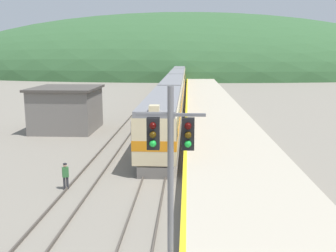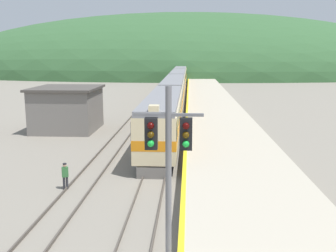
{
  "view_description": "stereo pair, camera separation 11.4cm",
  "coord_description": "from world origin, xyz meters",
  "px_view_note": "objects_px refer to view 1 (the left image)",
  "views": [
    {
      "loc": [
        2.08,
        -10.27,
        7.96
      ],
      "look_at": [
        0.64,
        18.38,
        2.54
      ],
      "focal_mm": 42.0,
      "sensor_mm": 36.0,
      "label": 1
    },
    {
      "loc": [
        2.19,
        -10.26,
        7.96
      ],
      "look_at": [
        0.64,
        18.38,
        2.54
      ],
      "focal_mm": 42.0,
      "sensor_mm": 36.0,
      "label": 2
    }
  ],
  "objects_px": {
    "express_train_lead_car": "(163,118)",
    "carriage_third": "(177,81)",
    "carriage_second": "(173,92)",
    "signal_mast_main": "(171,161)",
    "carriage_fourth": "(180,74)",
    "track_worker": "(66,175)"
  },
  "relations": [
    {
      "from": "signal_mast_main",
      "to": "carriage_second",
      "type": "bearing_deg",
      "value": 92.07
    },
    {
      "from": "express_train_lead_car",
      "to": "carriage_fourth",
      "type": "distance_m",
      "value": 67.96
    },
    {
      "from": "carriage_second",
      "to": "express_train_lead_car",
      "type": "bearing_deg",
      "value": -90.0
    },
    {
      "from": "express_train_lead_car",
      "to": "carriage_third",
      "type": "xyz_separation_m",
      "value": [
        0.0,
        44.93,
        -0.01
      ]
    },
    {
      "from": "express_train_lead_car",
      "to": "signal_mast_main",
      "type": "height_order",
      "value": "signal_mast_main"
    },
    {
      "from": "carriage_second",
      "to": "carriage_third",
      "type": "height_order",
      "value": "same"
    },
    {
      "from": "carriage_fourth",
      "to": "track_worker",
      "type": "bearing_deg",
      "value": -93.61
    },
    {
      "from": "signal_mast_main",
      "to": "track_worker",
      "type": "bearing_deg",
      "value": 124.43
    },
    {
      "from": "carriage_second",
      "to": "signal_mast_main",
      "type": "relative_size",
      "value": 3.2
    },
    {
      "from": "carriage_third",
      "to": "track_worker",
      "type": "distance_m",
      "value": 56.75
    },
    {
      "from": "express_train_lead_car",
      "to": "track_worker",
      "type": "relative_size",
      "value": 12.21
    },
    {
      "from": "express_train_lead_car",
      "to": "track_worker",
      "type": "bearing_deg",
      "value": -113.42
    },
    {
      "from": "signal_mast_main",
      "to": "track_worker",
      "type": "relative_size",
      "value": 4.36
    },
    {
      "from": "carriage_third",
      "to": "carriage_fourth",
      "type": "xyz_separation_m",
      "value": [
        0.0,
        23.03,
        0.0
      ]
    },
    {
      "from": "carriage_second",
      "to": "track_worker",
      "type": "height_order",
      "value": "carriage_second"
    },
    {
      "from": "track_worker",
      "to": "carriage_second",
      "type": "bearing_deg",
      "value": 81.48
    },
    {
      "from": "express_train_lead_car",
      "to": "carriage_third",
      "type": "distance_m",
      "value": 44.93
    },
    {
      "from": "express_train_lead_car",
      "to": "carriage_fourth",
      "type": "bearing_deg",
      "value": 90.0
    },
    {
      "from": "carriage_fourth",
      "to": "carriage_second",
      "type": "bearing_deg",
      "value": -90.0
    },
    {
      "from": "carriage_third",
      "to": "signal_mast_main",
      "type": "distance_m",
      "value": 66.14
    },
    {
      "from": "carriage_second",
      "to": "signal_mast_main",
      "type": "height_order",
      "value": "signal_mast_main"
    },
    {
      "from": "express_train_lead_car",
      "to": "carriage_fourth",
      "type": "height_order",
      "value": "express_train_lead_car"
    }
  ]
}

